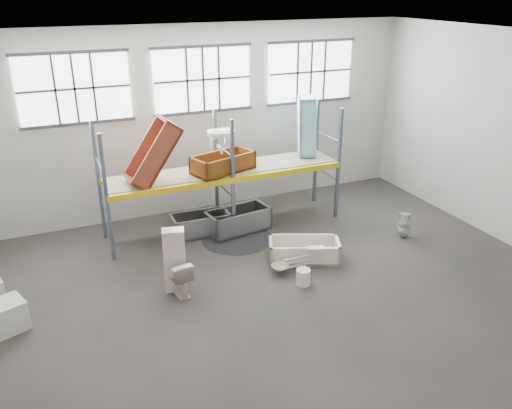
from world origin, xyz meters
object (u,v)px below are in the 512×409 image
toilet_beige (179,276)px  steel_tub_left (201,224)px  steel_tub_right (238,220)px  carton_near (6,316)px  cistern_tall (175,260)px  toilet_white (404,225)px  bathtub_beige (304,250)px  rust_tub_flat (223,163)px  blue_tub_upright (307,126)px  bucket (303,277)px

toilet_beige → steel_tub_left: 2.78m
steel_tub_right → carton_near: (-5.46, -2.17, -0.01)m
steel_tub_left → carton_near: size_ratio=2.18×
cistern_tall → steel_tub_left: 2.68m
cistern_tall → toilet_white: cistern_tall is taller
bathtub_beige → steel_tub_right: size_ratio=1.00×
steel_tub_left → steel_tub_right: (0.93, -0.24, 0.03)m
toilet_white → rust_tub_flat: (-3.97, 2.24, 1.48)m
steel_tub_right → blue_tub_upright: blue_tub_upright is taller
steel_tub_right → blue_tub_upright: 3.14m
toilet_beige → carton_near: bearing=-6.8°
cistern_tall → bathtub_beige: bearing=15.1°
bucket → bathtub_beige: bearing=60.8°
steel_tub_right → blue_tub_upright: (2.25, 0.61, 2.10)m
cistern_tall → bucket: size_ratio=3.90×
bathtub_beige → rust_tub_flat: size_ratio=1.03×
toilet_white → steel_tub_left: size_ratio=0.47×
steel_tub_right → blue_tub_upright: size_ratio=1.04×
toilet_white → steel_tub_left: 5.13m
cistern_tall → bucket: (2.52, -0.91, -0.51)m
cistern_tall → blue_tub_upright: (4.48, 2.68, 1.71)m
rust_tub_flat → bucket: size_ratio=4.42×
toilet_white → steel_tub_right: (-3.69, 2.01, -0.04)m
bathtub_beige → steel_tub_right: (-0.83, 2.02, 0.06)m
steel_tub_right → carton_near: size_ratio=2.42×
bathtub_beige → cistern_tall: 3.08m
steel_tub_right → cistern_tall: bearing=-137.0°
bucket → carton_near: size_ratio=0.53×
steel_tub_right → rust_tub_flat: size_ratio=1.03×
steel_tub_right → toilet_beige: bearing=-134.7°
blue_tub_upright → steel_tub_right: bearing=-164.9°
steel_tub_left → blue_tub_upright: (3.18, 0.37, 2.13)m
bathtub_beige → bucket: bathtub_beige is taller
carton_near → toilet_beige: bearing=-1.2°
cistern_tall → blue_tub_upright: 5.49m
blue_tub_upright → carton_near: size_ratio=2.33×
steel_tub_right → rust_tub_flat: 1.57m
rust_tub_flat → bucket: rust_tub_flat is taller
steel_tub_left → bucket: size_ratio=4.13×
cistern_tall → steel_tub_right: size_ratio=0.85×
steel_tub_left → bathtub_beige: bearing=-52.1°
blue_tub_upright → bucket: 4.65m
toilet_white → bucket: toilet_white is taller
toilet_white → blue_tub_upright: 3.62m
rust_tub_flat → steel_tub_right: bearing=-40.6°
toilet_white → steel_tub_right: size_ratio=0.42×
cistern_tall → carton_near: bearing=-164.3°
steel_tub_right → bucket: steel_tub_right is taller
steel_tub_right → carton_near: 5.87m
rust_tub_flat → toilet_beige: bearing=-128.0°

